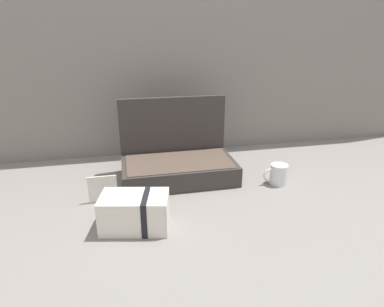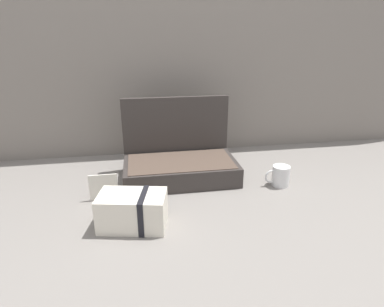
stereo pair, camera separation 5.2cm
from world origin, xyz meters
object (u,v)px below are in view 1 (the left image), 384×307
Objects in this scene: open_suitcase at (177,161)px; coffee_mug at (278,174)px; cream_toiletry_bag at (136,212)px; info_card_left at (103,189)px.

open_suitcase is 0.47m from coffee_mug.
open_suitcase reaches higher than cream_toiletry_bag.
cream_toiletry_bag is 0.69m from coffee_mug.
cream_toiletry_bag is at bearing -61.45° from info_card_left.
open_suitcase is 0.45m from cream_toiletry_bag.
info_card_left is at bearing -179.79° from coffee_mug.
info_card_left is (-0.12, 0.22, -0.01)m from cream_toiletry_bag.
open_suitcase reaches higher than info_card_left.
coffee_mug is (0.43, -0.17, -0.03)m from open_suitcase.
info_card_left reaches higher than coffee_mug.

